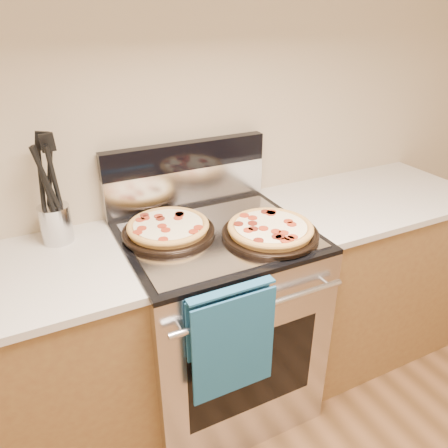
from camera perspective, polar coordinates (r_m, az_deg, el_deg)
name	(u,v)px	position (r m, az deg, el deg)	size (l,w,h in m)	color
wall_back	(180,111)	(1.95, -5.73, 14.53)	(4.00, 4.00, 0.00)	#C0AE8B
range_body	(217,323)	(2.06, -0.95, -12.80)	(0.76, 0.68, 0.90)	#B7B7BC
oven_window	(253,372)	(1.84, 3.81, -18.76)	(0.56, 0.01, 0.40)	black
cooktop	(216,235)	(1.80, -1.06, -1.44)	(0.76, 0.68, 0.02)	black
backsplash_lower	(187,187)	(2.01, -4.88, 4.83)	(0.76, 0.06, 0.18)	silver
backsplash_upper	(186,156)	(1.96, -5.05, 8.89)	(0.76, 0.06, 0.12)	black
oven_handle	(262,307)	(1.58, 4.93, -10.77)	(0.03, 0.03, 0.70)	silver
dish_towel	(231,339)	(1.60, 0.96, -14.82)	(0.32, 0.05, 0.42)	navy
foil_sheet	(219,235)	(1.77, -0.64, -1.49)	(0.70, 0.55, 0.01)	gray
cabinet_left	(8,387)	(1.98, -26.36, -18.49)	(1.00, 0.62, 0.88)	brown
cabinet_right	(360,274)	(2.51, 17.31, -6.31)	(1.00, 0.62, 0.88)	brown
countertop_right	(373,198)	(2.30, 18.83, 3.24)	(1.02, 0.64, 0.03)	beige
pepperoni_pizza_back	(168,228)	(1.78, -7.29, -0.53)	(0.37, 0.37, 0.05)	#B68137
pepperoni_pizza_front	(270,230)	(1.76, 6.08, -0.80)	(0.38, 0.38, 0.05)	#B68137
utensil_crock	(56,224)	(1.84, -21.09, 0.03)	(0.12, 0.12, 0.15)	silver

